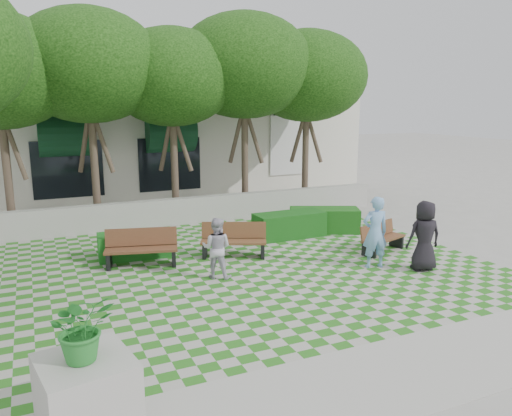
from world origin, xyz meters
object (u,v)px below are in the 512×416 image
person_white (217,248)px  hedge_east (324,220)px  person_blue (375,232)px  bench_west (141,249)px  hedge_midleft (136,245)px  person_dark (424,236)px  bench_mid (234,241)px  planter_front (86,382)px  bench_east (382,238)px  hedge_midright (289,225)px

person_white → hedge_east: bearing=-115.6°
person_blue → bench_west: bearing=-12.9°
hedge_midleft → person_dark: person_dark is taller
person_dark → bench_mid: bearing=-25.5°
hedge_midleft → person_white: person_white is taller
planter_front → person_dark: planter_front is taller
bench_east → hedge_east: bench_east is taller
bench_west → bench_east: bearing=0.8°
hedge_east → person_blue: person_blue is taller
bench_west → planter_front: planter_front is taller
bench_mid → person_white: bearing=-101.6°
bench_west → bench_mid: bearing=8.7°
hedge_east → hedge_midright: size_ratio=0.99×
bench_east → hedge_midright: size_ratio=0.74×
hedge_midleft → person_white: size_ratio=1.34×
bench_west → hedge_midright: (4.78, 0.92, -0.07)m
hedge_east → person_white: bearing=-150.4°
bench_east → hedge_east: size_ratio=0.74×
hedge_midright → person_blue: 3.56m
bench_east → person_dark: size_ratio=0.92×
person_blue → person_white: (-3.89, 0.94, -0.18)m
bench_west → hedge_east: 6.22m
bench_east → person_blue: bearing=-154.3°
planter_front → bench_mid: bearing=54.5°
bench_west → person_blue: size_ratio=1.04×
person_dark → bench_east: bearing=-80.1°
bench_east → hedge_midleft: (-6.38, 2.32, -0.05)m
person_blue → person_dark: (0.99, -0.67, -0.04)m
bench_west → person_blue: bearing=-11.3°
person_blue → person_dark: person_blue is taller
hedge_midright → hedge_east: bearing=5.1°
bench_west → person_white: (1.45, -1.62, 0.28)m
bench_west → person_white: size_ratio=1.30×
hedge_east → person_blue: bearing=-102.3°
planter_front → person_white: bearing=54.5°
bench_mid → person_blue: bearing=-14.6°
bench_mid → person_dark: bearing=-13.4°
hedge_east → person_dark: size_ratio=1.25×
bench_mid → hedge_midright: 2.60m
bench_east → person_blue: size_ratio=0.88×
planter_front → hedge_east: bearing=42.7°
person_blue → hedge_midright: bearing=-68.0°
hedge_east → person_dark: 4.30m
person_dark → person_white: person_dark is taller
bench_west → hedge_midleft: size_ratio=0.97×
hedge_midright → person_white: (-3.32, -2.54, 0.35)m
hedge_east → person_blue: 3.72m
bench_east → bench_mid: bench_mid is taller
hedge_midleft → person_blue: 6.32m
hedge_midright → person_white: person_white is taller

